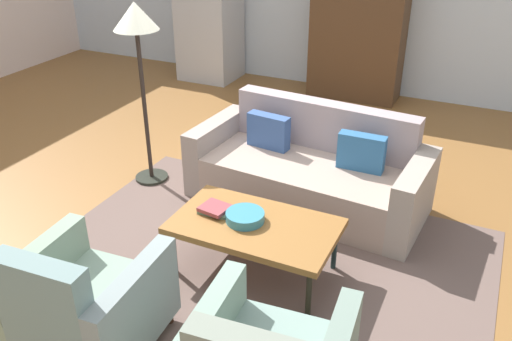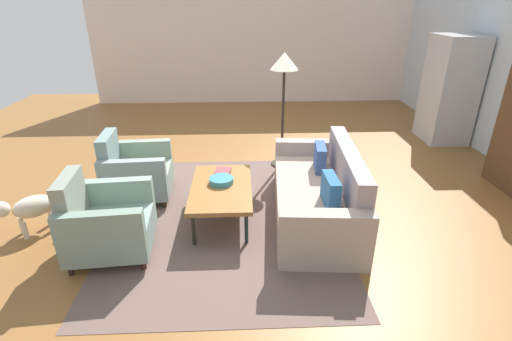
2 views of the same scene
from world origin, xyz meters
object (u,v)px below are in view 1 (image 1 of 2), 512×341
Objects in this scene: couch at (311,171)px; armchair_left at (82,309)px; refrigerator at (209,16)px; floor_lamp at (137,34)px; coffee_table at (255,227)px; fruit_bowl at (245,217)px; book_stack at (215,209)px; cabinet at (358,31)px.

armchair_left is at bearing 79.97° from couch.
refrigerator is 3.29m from floor_lamp.
armchair_left reaches higher than coffee_table.
couch is 2.46× the size of armchair_left.
fruit_bowl is (-0.08, -1.19, 0.17)m from couch.
book_stack is 0.13× the size of cabinet.
refrigerator is at bearing 107.63° from armchair_left.
cabinet is at bearing 2.74° from refrigerator.
cabinet reaches higher than armchair_left.
couch is 1.80× the size of coffee_table.
coffee_table is 4.76m from refrigerator.
floor_lamp is at bearing -109.84° from cabinet.
book_stack is (-0.33, 0.01, 0.06)m from coffee_table.
fruit_bowl is 0.16× the size of cabinet.
book_stack reaches higher than coffee_table.
couch is 1.17× the size of refrigerator.
couch is 2.96m from cabinet.
armchair_left is at bearing -117.06° from coffee_table.
refrigerator is (-2.19, -0.10, 0.03)m from cabinet.
refrigerator is at bearing 122.48° from fruit_bowl.
refrigerator reaches higher than fruit_bowl.
armchair_left is 1.28m from fruit_bowl.
floor_lamp is at bearing 150.55° from coffee_table.
couch is at bearing 85.91° from fruit_bowl.
floor_lamp is (-0.96, 2.04, 1.10)m from armchair_left.
floor_lamp is (1.04, -3.07, 0.52)m from refrigerator.
refrigerator is (-2.00, 5.12, 0.58)m from armchair_left.
coffee_table is 0.70× the size of floor_lamp.
refrigerator reaches higher than cabinet.
cabinet is (-0.07, 4.05, 0.45)m from book_stack.
armchair_left is 0.48× the size of refrigerator.
refrigerator is (-2.26, 3.94, 0.47)m from book_stack.
armchair_left is at bearing -68.68° from refrigerator.
fruit_bowl is 1.20× the size of book_stack.
cabinet reaches higher than floor_lamp.
book_stack is 0.13× the size of refrigerator.
book_stack is 1.79m from floor_lamp.
fruit_bowl is 0.15× the size of refrigerator.
cabinet is at bearing 95.69° from coffee_table.
cabinet is (-0.40, 4.05, 0.51)m from coffee_table.
fruit_bowl reaches higher than coffee_table.
fruit_bowl reaches higher than book_stack.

